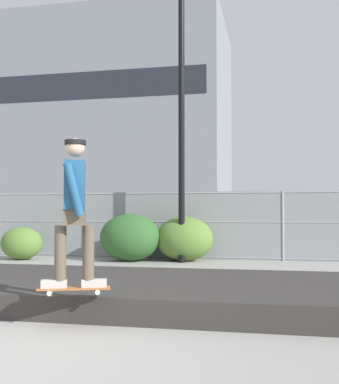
{
  "coord_description": "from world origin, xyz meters",
  "views": [
    {
      "loc": [
        2.52,
        -4.15,
        1.29
      ],
      "look_at": [
        0.47,
        5.56,
        1.7
      ],
      "focal_mm": 45.56,
      "sensor_mm": 36.0,
      "label": 1
    }
  ],
  "objects_px": {
    "shrub_left": "(22,243)",
    "shrub_right": "(184,239)",
    "parked_car_mid": "(289,226)",
    "shrub_center": "(130,237)",
    "street_lamp": "(181,83)",
    "skateboard": "(74,289)",
    "skater": "(75,203)",
    "parked_car_near": "(108,224)"
  },
  "relations": [
    {
      "from": "skateboard",
      "to": "skater",
      "type": "relative_size",
      "value": 0.49
    },
    {
      "from": "skater",
      "to": "shrub_left",
      "type": "height_order",
      "value": "skater"
    },
    {
      "from": "street_lamp",
      "to": "shrub_right",
      "type": "height_order",
      "value": "street_lamp"
    },
    {
      "from": "shrub_left",
      "to": "shrub_center",
      "type": "height_order",
      "value": "shrub_center"
    },
    {
      "from": "shrub_center",
      "to": "street_lamp",
      "type": "bearing_deg",
      "value": -3.22
    },
    {
      "from": "shrub_right",
      "to": "parked_car_near",
      "type": "bearing_deg",
      "value": 130.28
    },
    {
      "from": "skateboard",
      "to": "shrub_center",
      "type": "bearing_deg",
      "value": 101.72
    },
    {
      "from": "skateboard",
      "to": "shrub_left",
      "type": "relative_size",
      "value": 0.71
    },
    {
      "from": "shrub_left",
      "to": "shrub_center",
      "type": "distance_m",
      "value": 3.01
    },
    {
      "from": "shrub_right",
      "to": "skateboard",
      "type": "bearing_deg",
      "value": -89.23
    },
    {
      "from": "parked_car_mid",
      "to": "shrub_center",
      "type": "distance_m",
      "value": 6.0
    },
    {
      "from": "parked_car_mid",
      "to": "shrub_left",
      "type": "distance_m",
      "value": 8.5
    },
    {
      "from": "skater",
      "to": "shrub_left",
      "type": "xyz_separation_m",
      "value": [
        -4.5,
        7.0,
        -0.95
      ]
    },
    {
      "from": "street_lamp",
      "to": "skateboard",
      "type": "bearing_deg",
      "value": -89.17
    },
    {
      "from": "parked_car_mid",
      "to": "shrub_right",
      "type": "xyz_separation_m",
      "value": [
        -2.81,
        -3.96,
        -0.25
      ]
    },
    {
      "from": "shrub_left",
      "to": "shrub_right",
      "type": "height_order",
      "value": "shrub_right"
    },
    {
      "from": "skateboard",
      "to": "skater",
      "type": "height_order",
      "value": "skater"
    },
    {
      "from": "shrub_left",
      "to": "shrub_right",
      "type": "distance_m",
      "value": 4.43
    },
    {
      "from": "street_lamp",
      "to": "shrub_center",
      "type": "distance_m",
      "value": 4.26
    },
    {
      "from": "skater",
      "to": "skateboard",
      "type": "bearing_deg",
      "value": -116.57
    },
    {
      "from": "skateboard",
      "to": "street_lamp",
      "type": "xyz_separation_m",
      "value": [
        -0.1,
        7.14,
        4.21
      ]
    },
    {
      "from": "parked_car_near",
      "to": "shrub_right",
      "type": "xyz_separation_m",
      "value": [
        3.59,
        -4.23,
        -0.25
      ]
    },
    {
      "from": "parked_car_mid",
      "to": "shrub_right",
      "type": "height_order",
      "value": "parked_car_mid"
    },
    {
      "from": "skater",
      "to": "parked_car_mid",
      "type": "height_order",
      "value": "skater"
    },
    {
      "from": "skater",
      "to": "street_lamp",
      "type": "xyz_separation_m",
      "value": [
        -0.1,
        7.14,
        3.25
      ]
    },
    {
      "from": "parked_car_near",
      "to": "skateboard",
      "type": "bearing_deg",
      "value": -72.6
    },
    {
      "from": "skateboard",
      "to": "street_lamp",
      "type": "height_order",
      "value": "street_lamp"
    },
    {
      "from": "skateboard",
      "to": "shrub_left",
      "type": "bearing_deg",
      "value": 122.69
    },
    {
      "from": "skateboard",
      "to": "shrub_right",
      "type": "xyz_separation_m",
      "value": [
        -0.1,
        7.54,
        0.15
      ]
    },
    {
      "from": "parked_car_near",
      "to": "street_lamp",
      "type": "bearing_deg",
      "value": -52.24
    },
    {
      "from": "street_lamp",
      "to": "parked_car_near",
      "type": "relative_size",
      "value": 1.71
    },
    {
      "from": "skater",
      "to": "street_lamp",
      "type": "relative_size",
      "value": 0.22
    },
    {
      "from": "parked_car_near",
      "to": "parked_car_mid",
      "type": "bearing_deg",
      "value": -2.47
    },
    {
      "from": "skater",
      "to": "shrub_right",
      "type": "xyz_separation_m",
      "value": [
        -0.1,
        7.54,
        -0.8
      ]
    },
    {
      "from": "skateboard",
      "to": "parked_car_mid",
      "type": "distance_m",
      "value": 11.81
    },
    {
      "from": "skateboard",
      "to": "parked_car_near",
      "type": "bearing_deg",
      "value": 107.4
    },
    {
      "from": "shrub_left",
      "to": "shrub_right",
      "type": "xyz_separation_m",
      "value": [
        4.39,
        0.53,
        0.14
      ]
    },
    {
      "from": "street_lamp",
      "to": "shrub_left",
      "type": "relative_size",
      "value": 6.59
    },
    {
      "from": "skateboard",
      "to": "shrub_right",
      "type": "height_order",
      "value": "shrub_right"
    },
    {
      "from": "parked_car_near",
      "to": "shrub_center",
      "type": "distance_m",
      "value": 5.05
    },
    {
      "from": "parked_car_near",
      "to": "shrub_right",
      "type": "relative_size",
      "value": 2.92
    },
    {
      "from": "shrub_left",
      "to": "shrub_center",
      "type": "xyz_separation_m",
      "value": [
        3.0,
        0.21,
        0.18
      ]
    }
  ]
}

